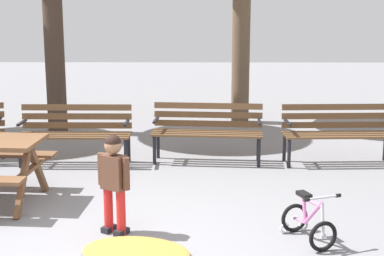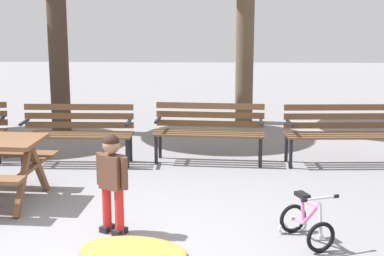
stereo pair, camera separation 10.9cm
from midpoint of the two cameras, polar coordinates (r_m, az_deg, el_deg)
The scene contains 7 objects.
ground at distance 5.68m, azimuth -8.67°, elevation -11.86°, with size 36.00×36.00×0.00m, color gray.
park_bench_left at distance 8.62m, azimuth -11.62°, elevation -0.11°, with size 1.60×0.46×0.85m.
park_bench_right at distance 8.57m, azimuth 1.15°, elevation 0.06°, with size 1.63×0.58×0.85m.
park_bench_far_right at distance 8.72m, azimuth 13.66°, elevation -0.06°, with size 1.62×0.53×0.85m.
child_standing at distance 5.91m, azimuth -8.15°, elevation -4.68°, with size 0.34×0.27×1.03m.
kids_bicycle at distance 5.89m, azimuth 10.71°, elevation -8.95°, with size 0.52×0.63×0.54m.
leaf_pile at distance 5.57m, azimuth -6.05°, elevation -11.91°, with size 1.03×0.72×0.07m, color #C68438.
Camera 1 is at (0.84, -5.12, 2.29)m, focal length 54.81 mm.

